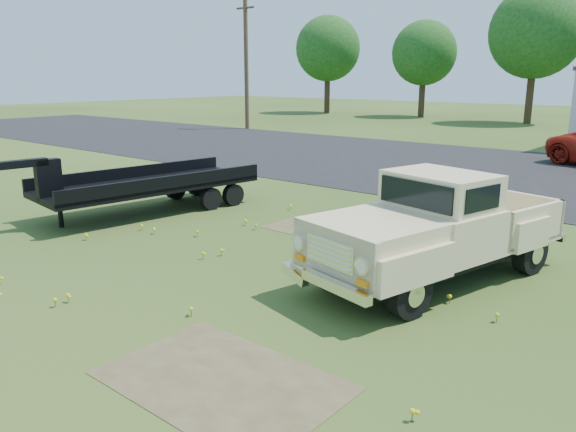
% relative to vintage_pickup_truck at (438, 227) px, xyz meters
% --- Properties ---
extents(ground, '(140.00, 140.00, 0.00)m').
position_rel_vintage_pickup_truck_xyz_m(ground, '(-1.95, -2.08, -1.02)').
color(ground, '#274717').
rests_on(ground, ground).
extents(asphalt_lot, '(90.00, 14.00, 0.02)m').
position_rel_vintage_pickup_truck_xyz_m(asphalt_lot, '(-1.95, 12.92, -1.02)').
color(asphalt_lot, black).
rests_on(asphalt_lot, ground).
extents(dirt_patch_a, '(3.00, 2.00, 0.01)m').
position_rel_vintage_pickup_truck_xyz_m(dirt_patch_a, '(-0.45, -5.08, -1.02)').
color(dirt_patch_a, '#4C4228').
rests_on(dirt_patch_a, ground).
extents(dirt_patch_b, '(2.20, 1.60, 0.01)m').
position_rel_vintage_pickup_truck_xyz_m(dirt_patch_b, '(-3.95, 1.42, -1.02)').
color(dirt_patch_b, '#4C4228').
rests_on(dirt_patch_b, ground).
extents(utility_pole_west, '(1.60, 0.30, 9.00)m').
position_rel_vintage_pickup_truck_xyz_m(utility_pole_west, '(-23.95, 19.92, 3.58)').
color(utility_pole_west, '#4D3623').
rests_on(utility_pole_west, ground).
extents(treeline_a, '(6.40, 6.40, 9.52)m').
position_rel_vintage_pickup_truck_xyz_m(treeline_a, '(-29.95, 37.92, 5.28)').
color(treeline_a, '#3C2B1B').
rests_on(treeline_a, ground).
extents(treeline_b, '(5.76, 5.76, 8.57)m').
position_rel_vintage_pickup_truck_xyz_m(treeline_b, '(-19.95, 38.92, 4.64)').
color(treeline_b, '#3C2B1B').
rests_on(treeline_b, ground).
extents(treeline_c, '(7.04, 7.04, 10.47)m').
position_rel_vintage_pickup_truck_xyz_m(treeline_c, '(-9.95, 37.42, 5.91)').
color(treeline_c, '#3C2B1B').
rests_on(treeline_c, ground).
extents(vintage_pickup_truck, '(3.46, 5.99, 2.04)m').
position_rel_vintage_pickup_truck_xyz_m(vintage_pickup_truck, '(0.00, 0.00, 0.00)').
color(vintage_pickup_truck, beige).
rests_on(vintage_pickup_truck, ground).
extents(flatbed_trailer, '(3.08, 6.84, 1.80)m').
position_rel_vintage_pickup_truck_xyz_m(flatbed_trailer, '(-8.57, -0.09, -0.12)').
color(flatbed_trailer, black).
rests_on(flatbed_trailer, ground).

